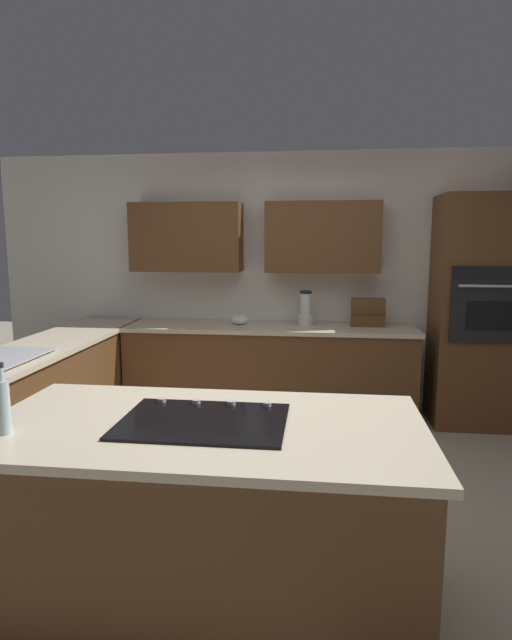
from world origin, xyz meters
name	(u,v)px	position (x,y,z in m)	size (l,w,h in m)	color
ground_plane	(259,498)	(0.00, 0.00, 0.00)	(14.00, 14.00, 0.00)	#9E937F
wall_back	(276,271)	(0.07, -2.05, 1.41)	(6.00, 0.44, 2.60)	white
lower_cabinets_back	(269,373)	(0.10, -1.72, 0.43)	(2.80, 0.60, 0.86)	brown
countertop_back	(269,328)	(0.10, -1.72, 0.88)	(2.84, 0.64, 0.04)	beige
lower_cabinets_side	(44,402)	(1.82, -0.55, 0.43)	(0.60, 2.90, 0.86)	brown
countertop_side	(41,348)	(1.82, -0.55, 0.88)	(0.64, 2.94, 0.04)	beige
island_base	(205,517)	(0.14, 1.02, 0.43)	(1.95, 0.99, 0.86)	brown
island_top	(204,427)	(0.14, 1.02, 0.88)	(2.03, 1.07, 0.04)	beige
wall_oven	(479,312)	(-1.85, -1.72, 1.07)	(0.80, 0.66, 2.14)	brown
sink_unit	(1,357)	(1.83, -0.04, 0.92)	(0.46, 0.70, 0.23)	#515456
cooktop	(204,420)	(0.14, 1.02, 0.91)	(0.76, 0.56, 0.03)	black
blender	(306,311)	(-0.25, -1.77, 1.05)	(0.15, 0.15, 0.34)	beige
mixing_bowl	(240,320)	(0.40, -1.77, 0.95)	(0.18, 0.18, 0.10)	white
spice_rack	(368,312)	(-0.85, -1.80, 1.04)	(0.32, 0.11, 0.27)	brown
oil_bottle	(3,405)	(0.96, 1.27, 1.03)	(0.06, 0.06, 0.32)	silver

